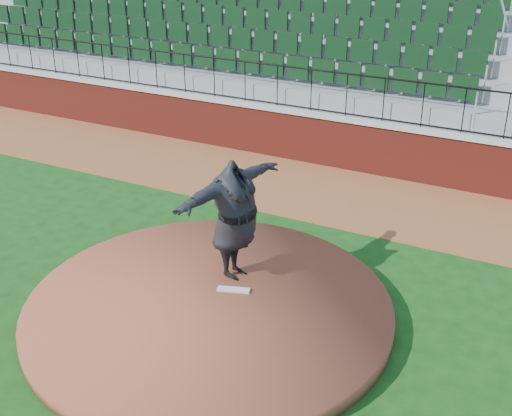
% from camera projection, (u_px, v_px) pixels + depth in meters
% --- Properties ---
extents(ground, '(90.00, 90.00, 0.00)m').
position_uv_depth(ground, '(213.00, 319.00, 10.48)').
color(ground, '#134313').
rests_on(ground, ground).
extents(warning_track, '(34.00, 3.20, 0.01)m').
position_uv_depth(warning_track, '(336.00, 194.00, 14.81)').
color(warning_track, brown).
rests_on(warning_track, ground).
extents(field_wall, '(34.00, 0.35, 1.20)m').
position_uv_depth(field_wall, '(361.00, 146.00, 15.84)').
color(field_wall, maroon).
rests_on(field_wall, ground).
extents(wall_cap, '(34.00, 0.45, 0.10)m').
position_uv_depth(wall_cap, '(363.00, 120.00, 15.56)').
color(wall_cap, '#B7B7B7').
rests_on(wall_cap, field_wall).
extents(wall_railing, '(34.00, 0.05, 1.00)m').
position_uv_depth(wall_railing, '(365.00, 97.00, 15.33)').
color(wall_railing, black).
rests_on(wall_railing, wall_cap).
extents(seating_stands, '(34.00, 5.10, 4.60)m').
position_uv_depth(seating_stands, '(400.00, 53.00, 17.30)').
color(seating_stands, gray).
rests_on(seating_stands, ground).
extents(concourse_wall, '(34.00, 0.50, 5.50)m').
position_uv_depth(concourse_wall, '(429.00, 19.00, 19.35)').
color(concourse_wall, maroon).
rests_on(concourse_wall, ground).
extents(pitchers_mound, '(5.79, 5.79, 0.25)m').
position_uv_depth(pitchers_mound, '(209.00, 309.00, 10.51)').
color(pitchers_mound, brown).
rests_on(pitchers_mound, ground).
extents(pitching_rubber, '(0.54, 0.29, 0.04)m').
position_uv_depth(pitching_rubber, '(234.00, 290.00, 10.75)').
color(pitching_rubber, white).
rests_on(pitching_rubber, pitchers_mound).
extents(pitcher, '(1.11, 2.63, 2.07)m').
position_uv_depth(pitcher, '(235.00, 220.00, 10.75)').
color(pitcher, black).
rests_on(pitcher, pitchers_mound).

